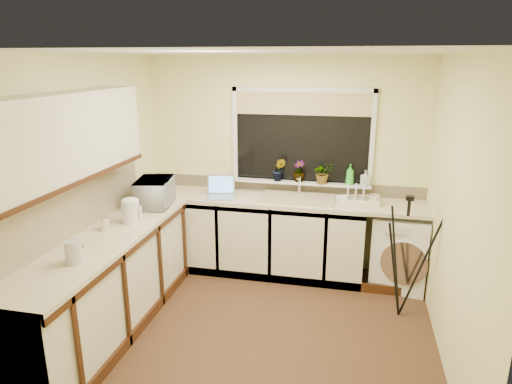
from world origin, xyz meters
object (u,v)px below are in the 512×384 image
(washing_machine, at_px, (402,250))
(soap_bottle_clear, at_px, (365,178))
(laptop, at_px, (221,191))
(plant_d, at_px, (323,173))
(plant_c, at_px, (299,171))
(soap_bottle_green, at_px, (350,174))
(kettle, at_px, (131,212))
(glass_jug, at_px, (73,252))
(plant_b, at_px, (279,170))
(cup_back, at_px, (374,200))
(dish_rack, at_px, (357,201))
(cup_left, at_px, (80,253))
(microwave, at_px, (154,192))
(tripod, at_px, (404,258))
(steel_jar, at_px, (105,224))

(washing_machine, bearing_deg, soap_bottle_clear, 166.19)
(laptop, relative_size, plant_d, 1.45)
(plant_c, bearing_deg, soap_bottle_green, -0.53)
(laptop, height_order, kettle, laptop)
(laptop, distance_m, glass_jug, 2.02)
(soap_bottle_green, bearing_deg, plant_b, -178.13)
(glass_jug, distance_m, plant_c, 2.65)
(laptop, relative_size, soap_bottle_clear, 2.03)
(cup_back, bearing_deg, plant_b, 169.98)
(cup_back, bearing_deg, dish_rack, -169.12)
(soap_bottle_green, bearing_deg, cup_left, -133.27)
(soap_bottle_green, distance_m, soap_bottle_clear, 0.17)
(dish_rack, distance_m, glass_jug, 2.88)
(plant_b, bearing_deg, kettle, -133.52)
(laptop, bearing_deg, plant_d, 3.86)
(kettle, xyz_separation_m, plant_c, (1.43, 1.30, 0.16))
(laptop, xyz_separation_m, dish_rack, (1.51, 0.04, -0.03))
(glass_jug, relative_size, cup_left, 1.82)
(microwave, distance_m, plant_c, 1.63)
(plant_b, distance_m, soap_bottle_green, 0.80)
(plant_c, distance_m, cup_back, 0.90)
(dish_rack, xyz_separation_m, plant_b, (-0.89, 0.22, 0.25))
(kettle, xyz_separation_m, soap_bottle_clear, (2.17, 1.27, 0.13))
(tripod, bearing_deg, cup_left, -148.29)
(glass_jug, distance_m, steel_jar, 0.71)
(plant_d, bearing_deg, washing_machine, -13.17)
(glass_jug, bearing_deg, cup_back, 41.47)
(dish_rack, bearing_deg, microwave, 179.64)
(dish_rack, distance_m, cup_left, 2.82)
(kettle, xyz_separation_m, dish_rack, (2.10, 1.05, -0.08))
(soap_bottle_clear, height_order, cup_back, soap_bottle_clear)
(cup_back, height_order, cup_left, cup_back)
(tripod, height_order, plant_d, plant_d)
(steel_jar, distance_m, plant_d, 2.39)
(washing_machine, distance_m, kettle, 2.87)
(plant_d, height_order, soap_bottle_green, plant_d)
(microwave, distance_m, soap_bottle_green, 2.15)
(dish_rack, bearing_deg, soap_bottle_clear, 58.03)
(plant_b, height_order, cup_left, plant_b)
(soap_bottle_green, relative_size, soap_bottle_clear, 1.32)
(plant_b, distance_m, cup_left, 2.44)
(kettle, height_order, plant_b, plant_b)
(washing_machine, distance_m, tripod, 0.69)
(microwave, relative_size, plant_d, 2.10)
(steel_jar, distance_m, plant_c, 2.20)
(washing_machine, xyz_separation_m, soap_bottle_clear, (-0.43, 0.21, 0.73))
(plant_d, bearing_deg, plant_c, 173.82)
(washing_machine, height_order, microwave, microwave)
(glass_jug, bearing_deg, tripod, 27.52)
(soap_bottle_green, distance_m, cup_left, 2.94)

